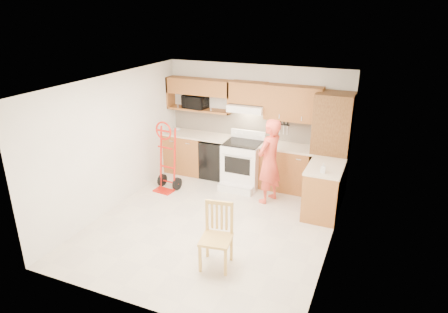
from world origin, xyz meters
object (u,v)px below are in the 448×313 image
Objects in this scene: range at (242,161)px; person at (269,161)px; dining_chair at (216,237)px; hand_truck at (165,160)px; microwave at (195,102)px.

range is 0.68× the size of person.
dining_chair is (0.64, -2.77, -0.08)m from range.
microwave is at bearing 91.22° from hand_truck.
person is (0.73, -0.46, 0.27)m from range.
range is at bearing -103.28° from person.
hand_truck is at bearing 126.50° from dining_chair.
person is 2.14m from hand_truck.
microwave is 2.31m from person.
person reaches higher than hand_truck.
person is (1.99, -0.85, -0.80)m from microwave.
hand_truck is at bearing -88.27° from microwave.
person is 1.25× the size of hand_truck.
person is at bearing -32.15° from range.
person is 1.72× the size of dining_chair.
microwave is 0.46× the size of range.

